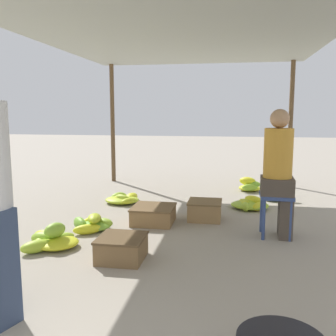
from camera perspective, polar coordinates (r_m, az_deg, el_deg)
The scene contains 14 objects.
canopy_post_back_left at distance 7.31m, azimuth -8.44°, elevation 6.67°, with size 0.08×0.08×2.23m, color brown.
canopy_post_back_right at distance 7.03m, azimuth 18.16°, elevation 6.27°, with size 0.08×0.08×2.23m, color brown.
canopy_tarp at distance 4.35m, azimuth 1.31°, elevation 20.65°, with size 3.69×5.88×0.04m, color #9EA399.
stool at distance 4.19m, azimuth 16.15°, elevation -5.11°, with size 0.34×0.34×0.47m.
vendor_seated at distance 4.13m, azimuth 16.64°, elevation -0.40°, with size 0.36×0.36×1.37m.
banana_pile_left_0 at distance 4.41m, azimuth -11.52°, elevation -8.38°, with size 0.52×0.55×0.19m.
banana_pile_left_1 at distance 5.63m, azimuth -6.84°, elevation -4.69°, with size 0.51×0.58×0.14m.
banana_pile_left_2 at distance 3.97m, azimuth -17.51°, elevation -10.44°, with size 0.52×0.57×0.25m.
banana_pile_right_0 at distance 5.38m, azimuth 12.45°, elevation -5.38°, with size 0.52×0.53×0.17m.
banana_pile_right_1 at distance 6.52m, azimuth 12.25°, elevation -2.57°, with size 0.39×0.41×0.25m.
banana_pile_right_2 at distance 6.00m, azimuth 16.06°, elevation -3.88°, with size 0.51×0.38×0.25m.
crate_near at distance 4.58m, azimuth -2.23°, elevation -7.09°, with size 0.50×0.50×0.21m.
crate_mid at distance 4.75m, azimuth 5.63°, elevation -6.40°, with size 0.42×0.42×0.24m.
crate_far at distance 3.51m, azimuth -7.07°, elevation -12.01°, with size 0.42×0.42×0.22m.
Camera 1 is at (0.63, -1.17, 1.33)m, focal length 40.00 mm.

